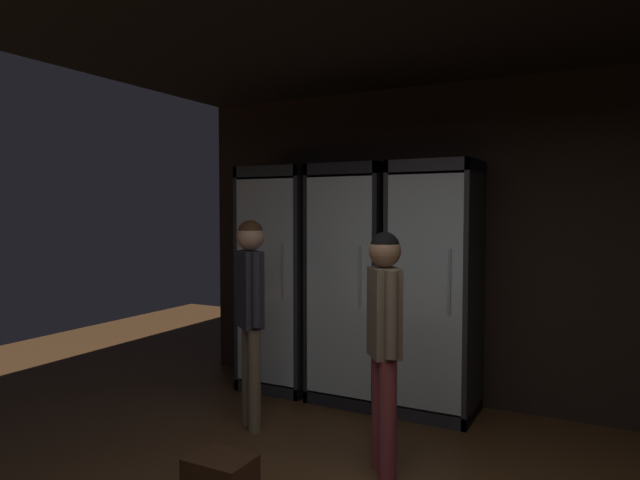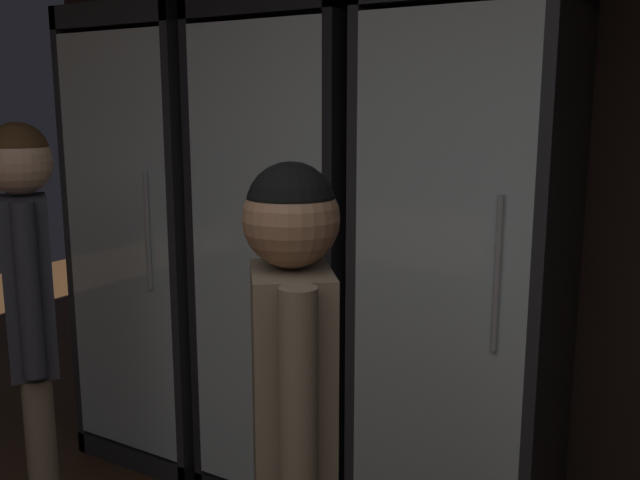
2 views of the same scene
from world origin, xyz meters
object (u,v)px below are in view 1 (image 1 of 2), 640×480
(cooler_left, at_px, (355,285))
(shopper_near, at_px, (251,296))
(cooler_far_left, at_px, (285,280))
(cooler_center, at_px, (436,290))
(shopper_far, at_px, (384,328))
(wine_crate_floor, at_px, (220,476))

(cooler_left, relative_size, shopper_near, 1.29)
(cooler_far_left, relative_size, cooler_center, 1.00)
(shopper_far, height_order, wine_crate_floor, shopper_far)
(cooler_center, xyz_separation_m, wine_crate_floor, (-0.73, -1.98, -0.91))
(cooler_left, height_order, shopper_far, cooler_left)
(cooler_left, distance_m, wine_crate_floor, 2.18)
(cooler_left, relative_size, cooler_center, 1.00)
(cooler_far_left, height_order, wine_crate_floor, cooler_far_left)
(shopper_near, height_order, shopper_far, shopper_near)
(cooler_far_left, bearing_deg, cooler_left, 0.09)
(cooler_far_left, relative_size, cooler_left, 1.00)
(cooler_far_left, xyz_separation_m, wine_crate_floor, (0.76, -1.98, -0.91))
(cooler_center, relative_size, shopper_near, 1.29)
(cooler_left, xyz_separation_m, shopper_near, (-0.41, -1.05, 0.01))
(cooler_left, distance_m, shopper_near, 1.13)
(shopper_near, bearing_deg, cooler_far_left, 107.67)
(cooler_left, xyz_separation_m, shopper_far, (0.77, -1.27, -0.08))
(shopper_near, bearing_deg, wine_crate_floor, -65.48)
(cooler_left, height_order, cooler_center, same)
(shopper_far, xyz_separation_m, wine_crate_floor, (-0.76, -0.72, -0.83))
(shopper_far, distance_m, wine_crate_floor, 1.33)
(cooler_center, distance_m, wine_crate_floor, 2.30)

